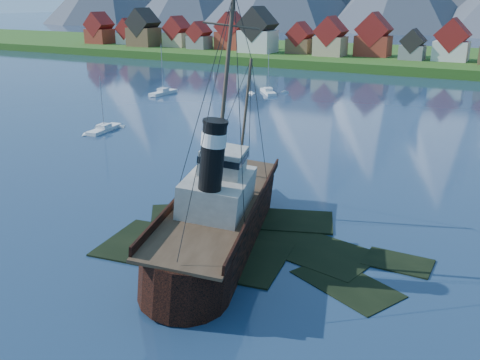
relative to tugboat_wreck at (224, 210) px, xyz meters
The scene contains 9 objects.
ground 3.98m from the tugboat_wreck, 46.59° to the right, with size 1400.00×1400.00×0.00m, color #1B304C.
shoal 4.93m from the tugboat_wreck, ahead, with size 31.71×21.24×1.14m.
shore_bank 168.27m from the tugboat_wreck, 89.43° to the left, with size 600.00×80.00×3.20m, color #264E16.
seawall 130.28m from the tugboat_wreck, 89.26° to the left, with size 600.00×2.50×2.00m, color #3F3D38.
town 153.78m from the tugboat_wreck, 101.81° to the left, with size 250.96×16.69×17.30m.
tugboat_wreck is the anchor object (origin of this frame).
sailboat_a 51.98m from the tugboat_wreck, 145.22° to the left, with size 3.40×8.77×10.44m.
sailboat_b 87.24m from the tugboat_wreck, 130.28° to the left, with size 2.53×9.01×12.96m.
sailboat_c 87.46m from the tugboat_wreck, 112.72° to the left, with size 7.43×8.54×11.72m.
Camera 1 is at (23.22, -40.75, 23.23)m, focal length 40.00 mm.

